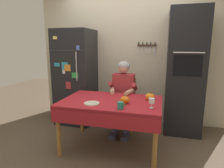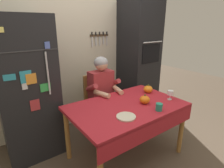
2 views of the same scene
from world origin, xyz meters
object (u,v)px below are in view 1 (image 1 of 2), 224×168
object	(u,v)px
coffee_mug	(121,105)
refrigerator	(76,77)
pumpkin_large	(150,97)
wine_glass	(152,101)
seated_person	(123,91)
pumpkin_medium	(125,100)
chair_behind_person	(125,101)
dining_table	(111,106)
serving_tray	(92,103)
wall_oven	(185,73)

from	to	relation	value
coffee_mug	refrigerator	bearing A→B (deg)	134.06
coffee_mug	pumpkin_large	world-z (taller)	pumpkin_large
pumpkin_large	wine_glass	bearing A→B (deg)	-83.11
seated_person	pumpkin_large	size ratio (longest dim) A/B	9.48
coffee_mug	pumpkin_medium	world-z (taller)	pumpkin_medium
pumpkin_large	pumpkin_medium	bearing A→B (deg)	-142.80
seated_person	pumpkin_medium	bearing A→B (deg)	-76.05
seated_person	chair_behind_person	bearing A→B (deg)	90.00
dining_table	serving_tray	size ratio (longest dim) A/B	6.67
seated_person	wine_glass	size ratio (longest dim) A/B	9.83
wine_glass	pumpkin_large	size ratio (longest dim) A/B	0.96
coffee_mug	dining_table	bearing A→B (deg)	123.44
wall_oven	dining_table	distance (m)	1.45
refrigerator	serving_tray	size ratio (longest dim) A/B	8.58
chair_behind_person	pumpkin_large	xyz separation A→B (m)	(0.48, -0.63, 0.28)
dining_table	seated_person	bearing A→B (deg)	85.77
seated_person	serving_tray	xyz separation A→B (m)	(-0.25, -0.82, 0.01)
pumpkin_medium	serving_tray	distance (m)	0.45
wine_glass	pumpkin_medium	size ratio (longest dim) A/B	0.99
coffee_mug	chair_behind_person	bearing A→B (deg)	98.28
dining_table	chair_behind_person	distance (m)	0.81
wine_glass	pumpkin_medium	xyz separation A→B (m)	(-0.36, 0.11, -0.04)
wall_oven	dining_table	size ratio (longest dim) A/B	1.50
refrigerator	pumpkin_large	xyz separation A→B (m)	(1.48, -0.72, -0.11)
refrigerator	chair_behind_person	size ratio (longest dim) A/B	1.94
refrigerator	wall_oven	xyz separation A→B (m)	(2.00, 0.04, 0.15)
refrigerator	chair_behind_person	xyz separation A→B (m)	(0.99, -0.09, -0.39)
seated_person	coffee_mug	world-z (taller)	seated_person
dining_table	chair_behind_person	world-z (taller)	chair_behind_person
pumpkin_large	serving_tray	world-z (taller)	pumpkin_large
coffee_mug	seated_person	bearing A→B (deg)	99.96
chair_behind_person	pumpkin_medium	xyz separation A→B (m)	(0.17, -0.87, 0.28)
wine_glass	dining_table	bearing A→B (deg)	162.15
wine_glass	refrigerator	bearing A→B (deg)	144.96
pumpkin_large	seated_person	bearing A→B (deg)	137.92
wine_glass	pumpkin_large	xyz separation A→B (m)	(-0.04, 0.35, -0.04)
pumpkin_large	serving_tray	xyz separation A→B (m)	(-0.74, -0.38, -0.04)
coffee_mug	wall_oven	bearing A→B (deg)	55.60
chair_behind_person	wine_glass	xyz separation A→B (m)	(0.53, -0.98, 0.32)
refrigerator	chair_behind_person	distance (m)	1.07
seated_person	serving_tray	bearing A→B (deg)	-107.18
wall_oven	serving_tray	world-z (taller)	wall_oven
seated_person	wine_glass	bearing A→B (deg)	-56.22
pumpkin_large	chair_behind_person	bearing A→B (deg)	127.73
coffee_mug	wine_glass	distance (m)	0.39
wall_oven	dining_table	bearing A→B (deg)	-138.69
wall_oven	wine_glass	size ratio (longest dim) A/B	16.59
refrigerator	wine_glass	bearing A→B (deg)	-35.04
dining_table	seated_person	xyz separation A→B (m)	(0.04, 0.60, 0.08)
coffee_mug	pumpkin_large	distance (m)	0.58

